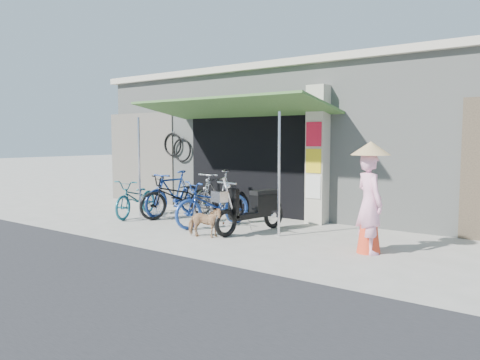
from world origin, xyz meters
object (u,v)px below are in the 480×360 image
Objects in this scene: bike_silver at (218,194)px; nun at (370,198)px; bike_blue at (173,193)px; bike_teal at (137,198)px; bike_black at (179,196)px; street_dog at (205,222)px; moped at (252,208)px; bike_navy at (214,204)px.

bike_silver is 4.24m from nun.
bike_silver is (1.11, 0.35, 0.02)m from bike_blue.
bike_blue reaches higher than bike_teal.
bike_black reaches higher than bike_teal.
bike_black is 4.92m from nun.
bike_silver is at bearing 8.69° from street_dog.
bike_blue is 0.96× the size of bike_silver.
bike_silver is at bearing 12.12° from bike_teal.
bike_blue reaches higher than moped.
bike_teal is at bearing 36.97° from nun.
bike_blue is 2.62× the size of street_dog.
bike_black is at bearing -151.05° from bike_silver.
nun is (3.51, -0.29, 0.40)m from bike_navy.
bike_silver is at bearing 52.87° from bike_black.
bike_blue is at bearing 30.00° from nun.
nun reaches higher than street_dog.
bike_blue is at bearing 179.19° from bike_navy.
bike_teal is 0.90× the size of bike_silver.
street_dog is (2.87, -0.85, -0.15)m from bike_teal.
street_dog is 3.06m from nun.
moped is (2.37, -0.37, -0.03)m from bike_black.
nun reaches higher than bike_black.
moped is 2.54m from nun.
street_dog is at bearing -103.30° from moped.
bike_teal is at bearing -167.18° from moped.
bike_silver is (1.72, 0.97, 0.12)m from bike_teal.
bike_silver reaches higher than bike_blue.
moped is (2.68, -0.51, -0.07)m from bike_blue.
nun reaches higher than bike_blue.
bike_silver is at bearing 22.96° from nun.
moped reaches higher than bike_black.
bike_teal is 0.94× the size of bike_blue.
bike_blue is 5.25m from nun.
bike_blue is 2.70m from street_dog.
nun reaches higher than bike_silver.
bike_blue is 1.74m from bike_navy.
bike_silver is 1.02m from bike_navy.
bike_blue is 2.73m from moped.
street_dog is 0.38× the size of moped.
nun is (2.49, -0.27, 0.42)m from moped.
nun is at bearing 13.17° from bike_black.
moped is at bearing 11.86° from bike_black.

